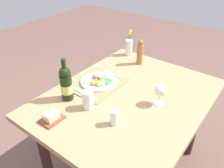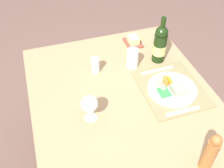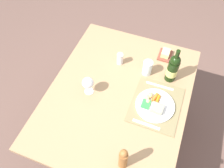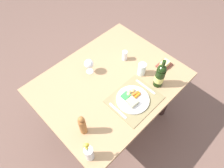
# 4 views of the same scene
# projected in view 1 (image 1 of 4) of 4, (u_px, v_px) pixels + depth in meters

# --- Properties ---
(ground_plane) EXTENTS (8.00, 8.00, 0.00)m
(ground_plane) POSITION_uv_depth(u_px,v_px,m) (125.00, 168.00, 1.95)
(ground_plane) COLOR brown
(dining_table) EXTENTS (1.22, 0.96, 0.76)m
(dining_table) POSITION_uv_depth(u_px,v_px,m) (128.00, 109.00, 1.59)
(dining_table) COLOR #A88259
(dining_table) RESTS_ON ground_plane
(placemat) EXTENTS (0.38, 0.33, 0.01)m
(placemat) POSITION_uv_depth(u_px,v_px,m) (97.00, 83.00, 1.66)
(placemat) COLOR olive
(placemat) RESTS_ON dining_table
(dinner_plate) EXTENTS (0.26, 0.26, 0.05)m
(dinner_plate) POSITION_uv_depth(u_px,v_px,m) (99.00, 81.00, 1.66)
(dinner_plate) COLOR white
(dinner_plate) RESTS_ON placemat
(fork) EXTENTS (0.02, 0.18, 0.00)m
(fork) POSITION_uv_depth(u_px,v_px,m) (113.00, 74.00, 1.76)
(fork) COLOR silver
(fork) RESTS_ON placemat
(knife) EXTENTS (0.02, 0.20, 0.00)m
(knife) POSITION_uv_depth(u_px,v_px,m) (84.00, 93.00, 1.55)
(knife) COLOR silver
(knife) RESTS_ON placemat
(water_tumbler) EXTENTS (0.07, 0.07, 0.12)m
(water_tumbler) POSITION_uv_depth(u_px,v_px,m) (88.00, 101.00, 1.41)
(water_tumbler) COLOR silver
(water_tumbler) RESTS_ON dining_table
(pepper_mill) EXTENTS (0.05, 0.05, 0.21)m
(pepper_mill) POSITION_uv_depth(u_px,v_px,m) (140.00, 52.00, 1.88)
(pepper_mill) COLOR #A0622F
(pepper_mill) RESTS_ON dining_table
(flower_vase) EXTENTS (0.06, 0.06, 0.23)m
(flower_vase) POSITION_uv_depth(u_px,v_px,m) (129.00, 46.00, 2.03)
(flower_vase) COLOR silver
(flower_vase) RESTS_ON dining_table
(butter_dish) EXTENTS (0.13, 0.10, 0.05)m
(butter_dish) POSITION_uv_depth(u_px,v_px,m) (52.00, 117.00, 1.32)
(butter_dish) COLOR brown
(butter_dish) RESTS_ON dining_table
(salt_shaker) EXTENTS (0.05, 0.05, 0.10)m
(salt_shaker) POSITION_uv_depth(u_px,v_px,m) (114.00, 117.00, 1.28)
(salt_shaker) COLOR white
(salt_shaker) RESTS_ON dining_table
(wine_glass) EXTENTS (0.08, 0.08, 0.14)m
(wine_glass) POSITION_uv_depth(u_px,v_px,m) (160.00, 91.00, 1.41)
(wine_glass) COLOR white
(wine_glass) RESTS_ON dining_table
(wine_bottle) EXTENTS (0.08, 0.08, 0.29)m
(wine_bottle) POSITION_uv_depth(u_px,v_px,m) (66.00, 84.00, 1.45)
(wine_bottle) COLOR black
(wine_bottle) RESTS_ON dining_table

